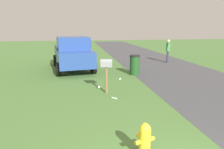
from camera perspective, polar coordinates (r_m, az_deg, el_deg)
road_asphalt at (r=10.49m, az=24.68°, el=-2.69°), size 60.00×5.49×0.01m
fire_hydrant at (r=4.42m, az=9.16°, el=-18.09°), size 0.42×0.46×0.77m
mailbox at (r=8.15m, az=-1.60°, el=2.38°), size 0.28×0.49×1.42m
pickup_truck at (r=12.99m, az=-11.05°, el=6.09°), size 5.18×2.79×2.09m
trash_bin at (r=11.59m, az=6.39°, el=2.72°), size 0.58×0.58×1.12m
pedestrian at (r=16.15m, az=15.50°, el=6.90°), size 0.44×0.37×1.75m
litter_bag_by_mailbox at (r=8.97m, az=-3.60°, el=-3.59°), size 0.14×0.14×0.14m
litter_cup_midfield_b at (r=10.52m, az=2.30°, el=-1.22°), size 0.13×0.12×0.08m
litter_bottle_midfield_a at (r=7.70m, az=0.62°, el=-6.72°), size 0.20×0.21×0.07m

